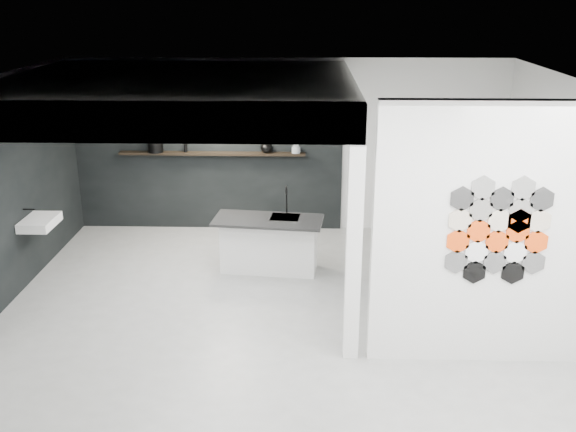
{
  "coord_description": "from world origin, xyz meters",
  "views": [
    {
      "loc": [
        0.33,
        -7.15,
        3.77
      ],
      "look_at": [
        0.1,
        0.3,
        1.15
      ],
      "focal_mm": 40.0,
      "sensor_mm": 36.0,
      "label": 1
    }
  ],
  "objects_px": {
    "wall_basin": "(40,222)",
    "glass_bowl": "(296,150)",
    "glass_vase": "(296,149)",
    "kitchen_island": "(269,243)",
    "kettle": "(266,148)",
    "stockpot": "(155,146)",
    "bottle_dark": "(186,148)",
    "utensil_cup": "(150,149)",
    "partition_panel": "(492,237)"
  },
  "relations": [
    {
      "from": "wall_basin",
      "to": "glass_bowl",
      "type": "distance_m",
      "value": 4.0
    },
    {
      "from": "stockpot",
      "to": "kettle",
      "type": "bearing_deg",
      "value": 0.0
    },
    {
      "from": "wall_basin",
      "to": "kitchen_island",
      "type": "distance_m",
      "value": 3.11
    },
    {
      "from": "kettle",
      "to": "glass_vase",
      "type": "height_order",
      "value": "kettle"
    },
    {
      "from": "glass_bowl",
      "to": "stockpot",
      "type": "bearing_deg",
      "value": 180.0
    },
    {
      "from": "partition_panel",
      "to": "stockpot",
      "type": "height_order",
      "value": "partition_panel"
    },
    {
      "from": "kitchen_island",
      "to": "kettle",
      "type": "bearing_deg",
      "value": 100.59
    },
    {
      "from": "glass_bowl",
      "to": "bottle_dark",
      "type": "relative_size",
      "value": 0.94
    },
    {
      "from": "wall_basin",
      "to": "glass_bowl",
      "type": "xyz_separation_m",
      "value": [
        3.39,
        2.07,
        0.52
      ]
    },
    {
      "from": "partition_panel",
      "to": "stockpot",
      "type": "bearing_deg",
      "value": 138.28
    },
    {
      "from": "kitchen_island",
      "to": "utensil_cup",
      "type": "bearing_deg",
      "value": 146.99
    },
    {
      "from": "bottle_dark",
      "to": "utensil_cup",
      "type": "distance_m",
      "value": 0.57
    },
    {
      "from": "kettle",
      "to": "glass_vase",
      "type": "distance_m",
      "value": 0.47
    },
    {
      "from": "stockpot",
      "to": "bottle_dark",
      "type": "distance_m",
      "value": 0.49
    },
    {
      "from": "stockpot",
      "to": "glass_vase",
      "type": "relative_size",
      "value": 1.93
    },
    {
      "from": "glass_bowl",
      "to": "wall_basin",
      "type": "bearing_deg",
      "value": -148.65
    },
    {
      "from": "partition_panel",
      "to": "glass_bowl",
      "type": "relative_size",
      "value": 20.1
    },
    {
      "from": "kitchen_island",
      "to": "kettle",
      "type": "relative_size",
      "value": 7.99
    },
    {
      "from": "partition_panel",
      "to": "stockpot",
      "type": "relative_size",
      "value": 11.44
    },
    {
      "from": "utensil_cup",
      "to": "stockpot",
      "type": "bearing_deg",
      "value": 0.0
    },
    {
      "from": "partition_panel",
      "to": "glass_vase",
      "type": "distance_m",
      "value": 4.39
    },
    {
      "from": "kettle",
      "to": "glass_bowl",
      "type": "height_order",
      "value": "kettle"
    },
    {
      "from": "stockpot",
      "to": "bottle_dark",
      "type": "relative_size",
      "value": 1.65
    },
    {
      "from": "bottle_dark",
      "to": "glass_bowl",
      "type": "bearing_deg",
      "value": 0.0
    },
    {
      "from": "glass_vase",
      "to": "kettle",
      "type": "bearing_deg",
      "value": 180.0
    },
    {
      "from": "stockpot",
      "to": "glass_vase",
      "type": "distance_m",
      "value": 2.26
    },
    {
      "from": "bottle_dark",
      "to": "partition_panel",
      "type": "bearing_deg",
      "value": -45.12
    },
    {
      "from": "stockpot",
      "to": "glass_bowl",
      "type": "height_order",
      "value": "stockpot"
    },
    {
      "from": "glass_vase",
      "to": "kitchen_island",
      "type": "bearing_deg",
      "value": -101.97
    },
    {
      "from": "kitchen_island",
      "to": "glass_bowl",
      "type": "relative_size",
      "value": 11.23
    },
    {
      "from": "glass_vase",
      "to": "bottle_dark",
      "type": "xyz_separation_m",
      "value": [
        -1.77,
        0.0,
        0.01
      ]
    },
    {
      "from": "wall_basin",
      "to": "glass_vase",
      "type": "relative_size",
      "value": 4.73
    },
    {
      "from": "partition_panel",
      "to": "utensil_cup",
      "type": "distance_m",
      "value": 5.87
    },
    {
      "from": "glass_vase",
      "to": "utensil_cup",
      "type": "height_order",
      "value": "glass_vase"
    },
    {
      "from": "glass_vase",
      "to": "bottle_dark",
      "type": "distance_m",
      "value": 1.77
    },
    {
      "from": "glass_vase",
      "to": "utensil_cup",
      "type": "xyz_separation_m",
      "value": [
        -2.35,
        0.0,
        -0.01
      ]
    },
    {
      "from": "kettle",
      "to": "bottle_dark",
      "type": "bearing_deg",
      "value": 160.14
    },
    {
      "from": "kitchen_island",
      "to": "stockpot",
      "type": "distance_m",
      "value": 2.71
    },
    {
      "from": "kettle",
      "to": "glass_bowl",
      "type": "distance_m",
      "value": 0.47
    },
    {
      "from": "utensil_cup",
      "to": "kettle",
      "type": "bearing_deg",
      "value": 0.0
    },
    {
      "from": "wall_basin",
      "to": "bottle_dark",
      "type": "xyz_separation_m",
      "value": [
        1.62,
        2.07,
        0.54
      ]
    },
    {
      "from": "partition_panel",
      "to": "utensil_cup",
      "type": "height_order",
      "value": "partition_panel"
    },
    {
      "from": "glass_bowl",
      "to": "utensil_cup",
      "type": "relative_size",
      "value": 1.42
    },
    {
      "from": "wall_basin",
      "to": "glass_bowl",
      "type": "height_order",
      "value": "glass_bowl"
    },
    {
      "from": "partition_panel",
      "to": "glass_bowl",
      "type": "distance_m",
      "value": 4.39
    },
    {
      "from": "stockpot",
      "to": "glass_vase",
      "type": "bearing_deg",
      "value": 0.0
    },
    {
      "from": "glass_bowl",
      "to": "glass_vase",
      "type": "relative_size",
      "value": 1.1
    },
    {
      "from": "stockpot",
      "to": "utensil_cup",
      "type": "height_order",
      "value": "stockpot"
    },
    {
      "from": "wall_basin",
      "to": "kitchen_island",
      "type": "bearing_deg",
      "value": 8.2
    },
    {
      "from": "glass_vase",
      "to": "wall_basin",
      "type": "bearing_deg",
      "value": -148.65
    }
  ]
}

